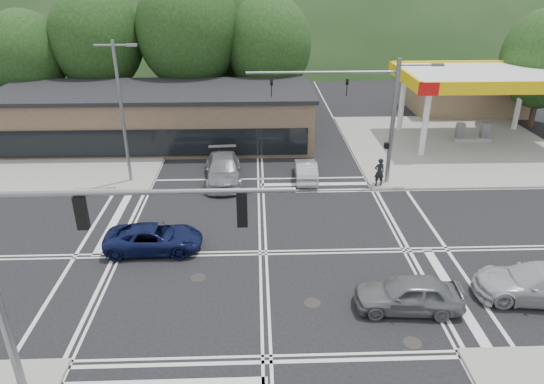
{
  "coord_description": "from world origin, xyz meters",
  "views": [
    {
      "loc": [
        -0.29,
        -20.41,
        12.86
      ],
      "look_at": [
        0.59,
        4.11,
        1.4
      ],
      "focal_mm": 32.0,
      "sensor_mm": 36.0,
      "label": 1
    }
  ],
  "objects_px": {
    "car_silver_east": "(540,283)",
    "car_queue_a": "(306,170)",
    "car_grey_center": "(408,294)",
    "car_northbound": "(223,169)",
    "car_blue_west": "(154,238)",
    "car_queue_b": "(295,126)",
    "pedestrian": "(379,172)"
  },
  "relations": [
    {
      "from": "car_blue_west",
      "to": "car_queue_b",
      "type": "relative_size",
      "value": 1.08
    },
    {
      "from": "car_northbound",
      "to": "car_grey_center",
      "type": "bearing_deg",
      "value": -62.48
    },
    {
      "from": "car_blue_west",
      "to": "car_silver_east",
      "type": "height_order",
      "value": "car_silver_east"
    },
    {
      "from": "car_grey_center",
      "to": "car_queue_a",
      "type": "height_order",
      "value": "car_grey_center"
    },
    {
      "from": "car_silver_east",
      "to": "pedestrian",
      "type": "height_order",
      "value": "pedestrian"
    },
    {
      "from": "car_grey_center",
      "to": "car_silver_east",
      "type": "xyz_separation_m",
      "value": [
        5.73,
        0.49,
        0.03
      ]
    },
    {
      "from": "car_silver_east",
      "to": "car_queue_a",
      "type": "bearing_deg",
      "value": -137.88
    },
    {
      "from": "car_queue_b",
      "to": "pedestrian",
      "type": "distance_m",
      "value": 11.85
    },
    {
      "from": "car_grey_center",
      "to": "car_silver_east",
      "type": "distance_m",
      "value": 5.75
    },
    {
      "from": "car_blue_west",
      "to": "car_silver_east",
      "type": "xyz_separation_m",
      "value": [
        16.98,
        -4.51,
        0.11
      ]
    },
    {
      "from": "car_silver_east",
      "to": "car_grey_center",
      "type": "bearing_deg",
      "value": -76.38
    },
    {
      "from": "car_blue_west",
      "to": "car_silver_east",
      "type": "bearing_deg",
      "value": -106.05
    },
    {
      "from": "car_queue_b",
      "to": "car_queue_a",
      "type": "bearing_deg",
      "value": 95.77
    },
    {
      "from": "car_queue_a",
      "to": "car_silver_east",
      "type": "bearing_deg",
      "value": 125.22
    },
    {
      "from": "car_queue_a",
      "to": "car_northbound",
      "type": "bearing_deg",
      "value": 1.79
    },
    {
      "from": "car_queue_a",
      "to": "car_northbound",
      "type": "distance_m",
      "value": 5.44
    },
    {
      "from": "car_grey_center",
      "to": "car_northbound",
      "type": "xyz_separation_m",
      "value": [
        -8.29,
        13.5,
        0.06
      ]
    },
    {
      "from": "car_silver_east",
      "to": "car_queue_a",
      "type": "height_order",
      "value": "car_silver_east"
    },
    {
      "from": "car_silver_east",
      "to": "pedestrian",
      "type": "xyz_separation_m",
      "value": [
        -4.08,
        11.58,
        0.29
      ]
    },
    {
      "from": "car_grey_center",
      "to": "car_queue_a",
      "type": "xyz_separation_m",
      "value": [
        -2.85,
        13.5,
        -0.1
      ]
    },
    {
      "from": "car_silver_east",
      "to": "car_queue_b",
      "type": "bearing_deg",
      "value": -150.55
    },
    {
      "from": "car_northbound",
      "to": "pedestrian",
      "type": "xyz_separation_m",
      "value": [
        9.94,
        -1.42,
        0.26
      ]
    },
    {
      "from": "car_grey_center",
      "to": "car_queue_a",
      "type": "bearing_deg",
      "value": -163.96
    },
    {
      "from": "car_silver_east",
      "to": "car_northbound",
      "type": "bearing_deg",
      "value": -124.16
    },
    {
      "from": "car_blue_west",
      "to": "pedestrian",
      "type": "height_order",
      "value": "pedestrian"
    },
    {
      "from": "car_queue_a",
      "to": "car_grey_center",
      "type": "bearing_deg",
      "value": 103.72
    },
    {
      "from": "car_grey_center",
      "to": "car_northbound",
      "type": "relative_size",
      "value": 0.79
    },
    {
      "from": "car_blue_west",
      "to": "car_queue_b",
      "type": "distance_m",
      "value": 19.92
    },
    {
      "from": "car_blue_west",
      "to": "car_queue_a",
      "type": "xyz_separation_m",
      "value": [
        8.39,
        8.5,
        -0.01
      ]
    },
    {
      "from": "car_grey_center",
      "to": "pedestrian",
      "type": "relative_size",
      "value": 2.4
    },
    {
      "from": "car_blue_west",
      "to": "car_grey_center",
      "type": "relative_size",
      "value": 1.09
    },
    {
      "from": "car_blue_west",
      "to": "car_northbound",
      "type": "bearing_deg",
      "value": -20.35
    }
  ]
}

